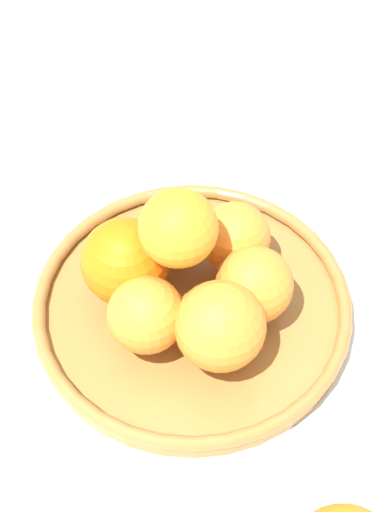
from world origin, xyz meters
TOP-DOWN VIEW (x-y plane):
  - ground_plane at (0.00, 0.00)m, footprint 4.00×4.00m
  - fruit_bowl at (0.00, 0.00)m, footprint 0.30×0.30m
  - orange_pile at (-0.01, -0.00)m, footprint 0.18×0.19m

SIDE VIEW (x-z plane):
  - ground_plane at x=0.00m, z-range 0.00..0.00m
  - fruit_bowl at x=0.00m, z-range 0.00..0.03m
  - orange_pile at x=-0.01m, z-range 0.01..0.13m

